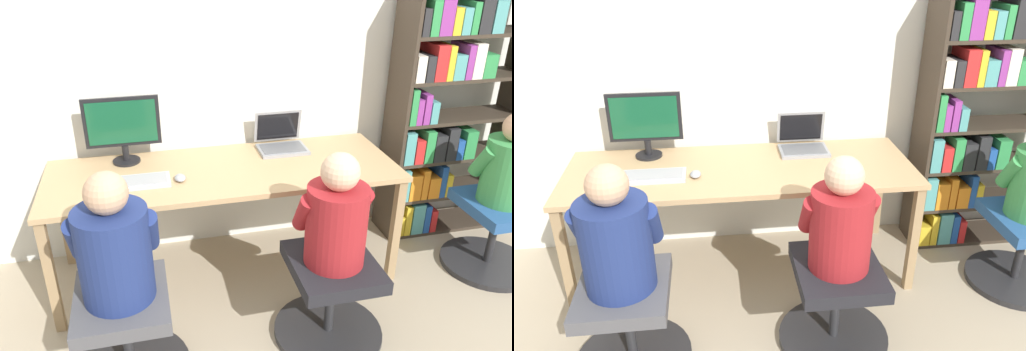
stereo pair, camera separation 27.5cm
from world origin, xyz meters
The scene contains 13 objects.
ground_plane centered at (0.00, 0.00, 0.00)m, with size 14.00×14.00×0.00m, color tan.
wall_back centered at (0.00, 0.78, 1.30)m, with size 10.00×0.05×2.60m.
desk centered at (0.00, 0.36, 0.65)m, with size 2.02×0.71×0.71m.
desktop_monitor centered at (-0.55, 0.59, 0.93)m, with size 0.43×0.16×0.40m.
laptop centered at (0.41, 0.58, 0.76)m, with size 0.30×0.25×0.23m.
keyboard centered at (-0.53, 0.28, 0.72)m, with size 0.44×0.17×0.03m.
computer_mouse_by_keyboard centered at (-0.26, 0.27, 0.73)m, with size 0.06×0.09×0.03m.
office_chair_left centered at (-0.60, -0.36, 0.24)m, with size 0.57×0.57×0.48m.
office_chair_right centered at (0.42, -0.33, 0.24)m, with size 0.57×0.57×0.48m.
person_at_monitor centered at (-0.60, -0.35, 0.73)m, with size 0.39×0.32×0.61m.
person_at_laptop centered at (0.42, -0.33, 0.72)m, with size 0.37×0.30×0.58m.
bookshelf centered at (1.50, 0.53, 0.85)m, with size 0.89×0.29×1.67m.
office_chair_side centered at (1.65, 0.01, 0.24)m, with size 0.57×0.57×0.48m.
Camera 2 is at (-0.16, -2.28, 1.93)m, focal length 35.00 mm.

